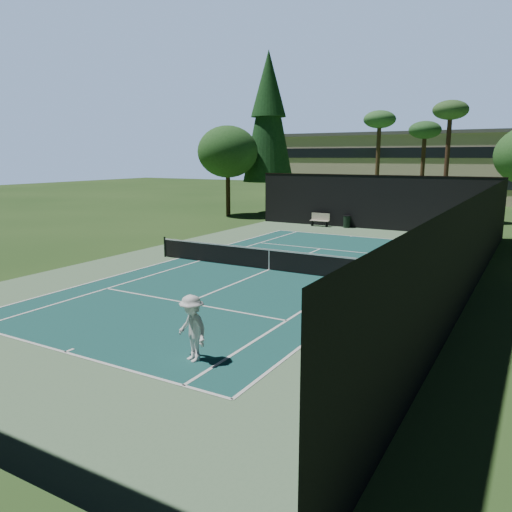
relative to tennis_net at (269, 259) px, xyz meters
The scene contains 18 objects.
ground 0.56m from the tennis_net, ahead, with size 160.00×160.00×0.00m, color #27481B.
apron_slab 0.55m from the tennis_net, ahead, with size 18.00×32.00×0.01m, color #5F855D.
court_surface 0.55m from the tennis_net, ahead, with size 10.97×23.77×0.01m, color #19514C.
court_lines 0.54m from the tennis_net, ahead, with size 11.07×23.87×0.01m.
tennis_net is the anchor object (origin of this frame).
fence 1.45m from the tennis_net, 90.00° to the left, with size 18.04×32.05×4.03m.
player 11.09m from the tennis_net, 72.17° to the right, with size 1.16×0.67×1.80m, color white.
tennis_ball_b 4.59m from the tennis_net, 102.47° to the left, with size 0.06×0.06×0.06m, color #B5CA2D.
tennis_ball_c 2.43m from the tennis_net, 101.34° to the left, with size 0.07×0.07×0.07m, color #D8EE36.
tennis_ball_d 4.26m from the tennis_net, 123.97° to the left, with size 0.07×0.07×0.07m, color #D3DF32.
park_bench 15.93m from the tennis_net, 103.93° to the left, with size 1.50×0.45×1.02m.
trash_bin 15.83m from the tennis_net, 96.35° to the left, with size 0.56×0.56×0.95m.
pine_tree 26.63m from the tennis_net, 118.61° to the left, with size 4.80×4.80×15.00m.
palm_a 25.26m from the tennis_net, 94.76° to the left, with size 2.80×2.80×9.32m.
palm_b 26.92m from the tennis_net, 86.70° to the left, with size 2.80×2.80×8.42m.
palm_c 24.69m from the tennis_net, 80.13° to the left, with size 2.80×2.80×9.77m.
decid_tree_c 23.39m from the tennis_net, 127.87° to the left, with size 5.44×5.44×8.09m.
campus_building 46.12m from the tennis_net, 90.00° to the left, with size 40.50×12.50×8.30m.
Camera 1 is at (11.05, -20.52, 5.32)m, focal length 35.00 mm.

